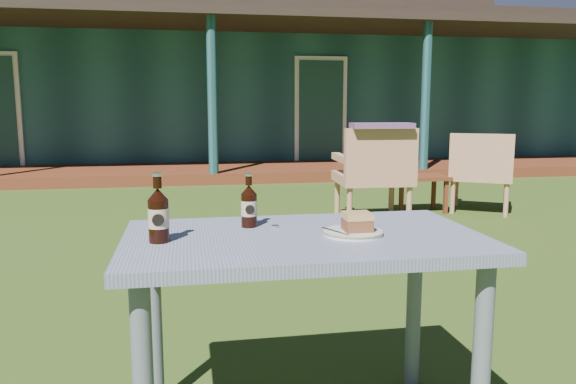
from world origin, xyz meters
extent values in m
plane|color=#334916|center=(0.00, 0.00, 0.00)|extent=(80.00, 80.00, 0.00)
cube|color=#1B4347|center=(0.00, 9.50, 1.30)|extent=(15.00, 6.00, 2.60)
cube|color=black|center=(0.00, 9.50, 2.75)|extent=(15.80, 6.80, 0.30)
cube|color=black|center=(0.00, 9.50, 3.15)|extent=(12.00, 3.50, 0.60)
cube|color=#5D2A16|center=(0.00, 5.60, 0.08)|extent=(15.00, 1.80, 0.16)
cube|color=black|center=(0.00, 5.60, 2.45)|extent=(15.40, 2.00, 0.12)
cylinder|color=#1B4347|center=(0.00, 4.80, 1.23)|extent=(0.14, 0.14, 2.45)
cylinder|color=#1B4347|center=(3.25, 4.80, 1.23)|extent=(0.14, 0.14, 2.45)
cube|color=white|center=(2.00, 6.48, 1.00)|extent=(0.95, 0.06, 2.00)
cube|color=#193D38|center=(2.00, 6.45, 1.00)|extent=(0.80, 0.04, 1.85)
cylinder|color=brown|center=(3.00, 18.50, 4.75)|extent=(0.28, 0.28, 9.50)
cube|color=slate|center=(0.00, -1.60, 0.70)|extent=(1.20, 0.70, 0.04)
cylinder|color=slate|center=(0.52, -1.87, 0.34)|extent=(0.06, 0.06, 0.68)
cylinder|color=slate|center=(-0.52, -1.33, 0.34)|extent=(0.06, 0.06, 0.68)
cylinder|color=slate|center=(0.52, -1.33, 0.34)|extent=(0.06, 0.06, 0.68)
cylinder|color=silver|center=(0.16, -1.63, 0.73)|extent=(0.20, 0.20, 0.01)
cylinder|color=olive|center=(0.16, -1.63, 0.73)|extent=(0.20, 0.20, 0.00)
cube|color=brown|center=(0.18, -1.63, 0.75)|extent=(0.09, 0.08, 0.04)
cube|color=tan|center=(0.18, -1.63, 0.79)|extent=(0.09, 0.09, 0.02)
cube|color=silver|center=(0.10, -1.64, 0.74)|extent=(0.07, 0.13, 0.00)
cylinder|color=black|center=(-0.17, -1.44, 0.78)|extent=(0.06, 0.06, 0.12)
cone|color=black|center=(-0.17, -1.44, 0.85)|extent=(0.06, 0.06, 0.03)
cylinder|color=black|center=(-0.17, -1.44, 0.89)|extent=(0.02, 0.02, 0.03)
cylinder|color=silver|center=(-0.17, -1.44, 0.91)|extent=(0.03, 0.03, 0.01)
cylinder|color=tan|center=(-0.17, -1.44, 0.79)|extent=(0.06, 0.06, 0.05)
cylinder|color=black|center=(-0.17, -1.47, 0.79)|extent=(0.03, 0.00, 0.03)
cylinder|color=black|center=(-0.47, -1.62, 0.79)|extent=(0.06, 0.06, 0.14)
cone|color=black|center=(-0.47, -1.62, 0.87)|extent=(0.06, 0.06, 0.04)
cylinder|color=black|center=(-0.47, -1.62, 0.91)|extent=(0.03, 0.03, 0.04)
cylinder|color=silver|center=(-0.47, -1.62, 0.94)|extent=(0.03, 0.03, 0.01)
cylinder|color=tan|center=(-0.47, -1.62, 0.80)|extent=(0.07, 0.07, 0.06)
cylinder|color=black|center=(-0.47, -1.65, 0.80)|extent=(0.04, 0.00, 0.04)
cylinder|color=silver|center=(-0.08, -1.47, 0.72)|extent=(0.03, 0.03, 0.01)
cube|color=tan|center=(1.42, 1.88, 0.43)|extent=(0.72, 0.68, 0.10)
cube|color=tan|center=(1.41, 1.60, 0.71)|extent=(0.70, 0.12, 0.45)
cube|color=tan|center=(1.73, 1.88, 0.63)|extent=(0.11, 0.61, 0.06)
cube|color=tan|center=(1.12, 1.91, 0.63)|extent=(0.11, 0.61, 0.06)
cylinder|color=tan|center=(1.73, 2.13, 0.19)|extent=(0.05, 0.05, 0.38)
cylinder|color=tan|center=(1.15, 2.16, 0.19)|extent=(0.05, 0.05, 0.38)
cylinder|color=tan|center=(1.70, 1.59, 0.19)|extent=(0.05, 0.05, 0.38)
cylinder|color=tan|center=(1.12, 1.62, 0.19)|extent=(0.05, 0.05, 0.38)
cube|color=tan|center=(2.76, 2.17, 0.40)|extent=(0.85, 0.84, 0.09)
cube|color=tan|center=(2.63, 1.95, 0.65)|extent=(0.58, 0.40, 0.42)
cube|color=tan|center=(3.01, 2.04, 0.58)|extent=(0.35, 0.51, 0.06)
cube|color=tan|center=(2.53, 2.33, 0.58)|extent=(0.35, 0.51, 0.06)
cylinder|color=tan|center=(3.12, 2.24, 0.18)|extent=(0.05, 0.05, 0.35)
cylinder|color=tan|center=(2.66, 2.52, 0.18)|extent=(0.05, 0.05, 0.35)
cylinder|color=tan|center=(2.86, 1.82, 0.18)|extent=(0.05, 0.05, 0.35)
cylinder|color=tan|center=(2.40, 2.10, 0.18)|extent=(0.05, 0.05, 0.35)
cube|color=#67426B|center=(1.41, 1.60, 0.96)|extent=(0.58, 0.26, 0.05)
cube|color=#5D2A16|center=(2.07, 2.24, 0.38)|extent=(0.60, 0.40, 0.04)
cube|color=#5D2A16|center=(1.82, 2.09, 0.18)|extent=(0.04, 0.04, 0.36)
cube|color=#5D2A16|center=(2.32, 2.09, 0.18)|extent=(0.04, 0.04, 0.36)
cube|color=#5D2A16|center=(1.82, 2.39, 0.18)|extent=(0.04, 0.04, 0.36)
cube|color=#5D2A16|center=(2.32, 2.39, 0.18)|extent=(0.04, 0.04, 0.36)
camera|label=1|loc=(-0.38, -3.40, 1.15)|focal=35.00mm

